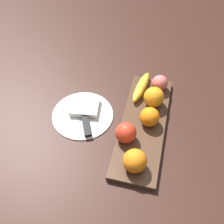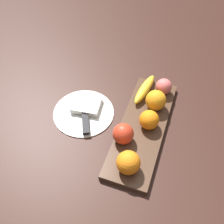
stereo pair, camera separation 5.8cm
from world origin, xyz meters
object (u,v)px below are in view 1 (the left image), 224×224
Objects in this scene: orange_near_banana at (150,117)px; knife at (86,122)px; peach at (160,83)px; fruit_tray at (143,125)px; folded_napkin at (85,106)px; dinner_plate at (83,114)px; orange_center at (134,161)px; apple at (126,133)px; orange_near_apple at (154,97)px; banana at (141,87)px.

orange_near_banana reaches higher than knife.
orange_near_banana reaches higher than peach.
fruit_tray is 6.79× the size of orange_near_banana.
orange_near_banana is 0.25m from folded_napkin.
folded_napkin reaches higher than dinner_plate.
fruit_tray is 2.68× the size of knife.
orange_near_banana is 0.18m from peach.
dinner_plate is (0.17, 0.22, -0.05)m from orange_center.
apple is 0.31× the size of dinner_plate.
fruit_tray reaches higher than dinner_plate.
orange_near_apple is 0.27m from dinner_plate.
orange_near_apple reaches higher than knife.
dinner_plate is 2.18× the size of folded_napkin.
orange_center reaches higher than knife.
orange_near_banana is at bearing -6.88° from orange_center.
orange_near_apple is 0.26m from knife.
orange_near_banana is at bearing -95.04° from folded_napkin.
banana is at bearing 19.90° from orange_near_banana.
peach is at bearing -54.57° from dinner_plate.
orange_center reaches higher than orange_near_banana.
orange_center is at bearing -165.00° from banana.
orange_near_banana is 0.18m from orange_center.
apple is 0.24m from banana.
orange_near_apple is (0.10, -0.02, 0.05)m from fruit_tray.
orange_near_apple reaches higher than apple.
fruit_tray is 6.55× the size of apple.
orange_near_banana is at bearing -88.43° from dinner_plate.
orange_near_banana is at bearing 179.48° from orange_near_apple.
folded_napkin is (-0.15, 0.26, -0.03)m from peach.
peach is (0.17, -0.01, -0.00)m from orange_near_banana.
orange_center reaches higher than fruit_tray.
dinner_plate is 1.31× the size of knife.
knife is at bearing 149.18° from banana.
dinner_plate is at bearing 66.29° from apple.
orange_near_banana is (-0.15, -0.05, 0.02)m from banana.
peach is at bearing -9.96° from fruit_tray.
fruit_tray is 7.57× the size of peach.
banana is 0.08m from orange_near_apple.
orange_center reaches higher than banana.
banana is at bearing 43.25° from orange_near_apple.
folded_napkin is at bearing 121.03° from peach.
banana is 0.25m from dinner_plate.
dinner_plate is (-0.16, 0.19, -0.04)m from banana.
banana is 2.43× the size of orange_near_banana.
peach is at bearing -5.46° from orange_center.
orange_near_apple reaches higher than peach.
orange_near_banana is at bearing -150.71° from banana.
apple is 0.21m from folded_napkin.
apple is at bearing 149.50° from fruit_tray.
folded_napkin is at bearing 59.15° from apple.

